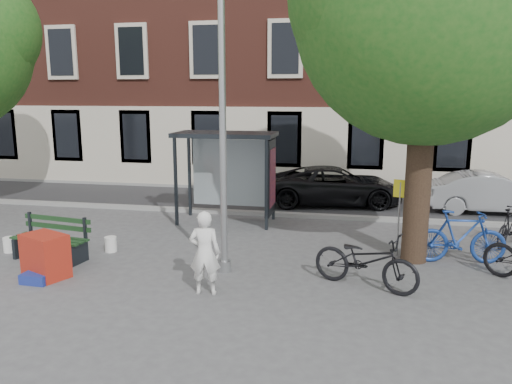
{
  "coord_description": "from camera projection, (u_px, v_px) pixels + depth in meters",
  "views": [
    {
      "loc": [
        2.6,
        -9.72,
        3.71
      ],
      "look_at": [
        0.35,
        1.68,
        1.4
      ],
      "focal_mm": 35.0,
      "sensor_mm": 36.0,
      "label": 1
    }
  ],
  "objects": [
    {
      "name": "building_row",
      "position": [
        299.0,
        16.0,
        21.71
      ],
      "size": [
        30.0,
        8.0,
        14.0
      ],
      "primitive_type": "cube",
      "color": "brown",
      "rests_on": "ground"
    },
    {
      "name": "blue_crate",
      "position": [
        37.0,
        278.0,
        9.91
      ],
      "size": [
        0.57,
        0.42,
        0.2
      ],
      "primitive_type": "cube",
      "rotation": [
        0.0,
        0.0,
        -0.05
      ],
      "color": "navy",
      "rests_on": "ground"
    },
    {
      "name": "bench",
      "position": [
        51.0,
        241.0,
        11.28
      ],
      "size": [
        1.88,
        0.86,
        0.94
      ],
      "rotation": [
        0.0,
        0.0,
        -0.15
      ],
      "color": "#1E2328",
      "rests_on": "ground"
    },
    {
      "name": "ground",
      "position": [
        225.0,
        271.0,
        10.57
      ],
      "size": [
        90.0,
        90.0,
        0.0
      ],
      "primitive_type": "plane",
      "color": "#4C4C4F",
      "rests_on": "ground"
    },
    {
      "name": "road",
      "position": [
        276.0,
        202.0,
        17.3
      ],
      "size": [
        40.0,
        4.0,
        0.01
      ],
      "primitive_type": "cube",
      "color": "#28282B",
      "rests_on": "ground"
    },
    {
      "name": "bucket_b",
      "position": [
        111.0,
        244.0,
        11.85
      ],
      "size": [
        0.32,
        0.32,
        0.36
      ],
      "primitive_type": "cylinder",
      "rotation": [
        0.0,
        0.0,
        0.15
      ],
      "color": "white",
      "rests_on": "ground"
    },
    {
      "name": "curb_near",
      "position": [
        266.0,
        214.0,
        15.36
      ],
      "size": [
        40.0,
        0.25,
        0.12
      ],
      "primitive_type": "cube",
      "color": "gray",
      "rests_on": "ground"
    },
    {
      "name": "car_dark",
      "position": [
        335.0,
        186.0,
        16.85
      ],
      "size": [
        4.84,
        2.71,
        1.28
      ],
      "primitive_type": "imported",
      "rotation": [
        0.0,
        0.0,
        1.7
      ],
      "color": "black",
      "rests_on": "ground"
    },
    {
      "name": "bike_a",
      "position": [
        366.0,
        260.0,
        9.57
      ],
      "size": [
        2.22,
        1.47,
        1.1
      ],
      "primitive_type": "imported",
      "rotation": [
        0.0,
        0.0,
        1.19
      ],
      "color": "black",
      "rests_on": "ground"
    },
    {
      "name": "bike_d",
      "position": [
        510.0,
        226.0,
        12.24
      ],
      "size": [
        1.3,
        1.62,
        0.99
      ],
      "primitive_type": "imported",
      "rotation": [
        0.0,
        0.0,
        2.55
      ],
      "color": "black",
      "rests_on": "ground"
    },
    {
      "name": "lamppost",
      "position": [
        223.0,
        140.0,
        10.02
      ],
      "size": [
        0.28,
        0.35,
        6.11
      ],
      "color": "#9EA0A3",
      "rests_on": "ground"
    },
    {
      "name": "notice_sign",
      "position": [
        400.0,
        202.0,
        11.33
      ],
      "size": [
        0.3,
        0.13,
        1.79
      ],
      "rotation": [
        0.0,
        0.0,
        -0.35
      ],
      "color": "#9EA0A3",
      "rests_on": "ground"
    },
    {
      "name": "car_silver",
      "position": [
        491.0,
        193.0,
        15.62
      ],
      "size": [
        3.9,
        1.43,
        1.28
      ],
      "primitive_type": "imported",
      "rotation": [
        0.0,
        0.0,
        1.59
      ],
      "color": "#93959A",
      "rests_on": "ground"
    },
    {
      "name": "bus_shelter",
      "position": [
        240.0,
        157.0,
        14.26
      ],
      "size": [
        2.85,
        1.45,
        2.62
      ],
      "color": "#1E2328",
      "rests_on": "ground"
    },
    {
      "name": "bucket_c",
      "position": [
        10.0,
        245.0,
        11.82
      ],
      "size": [
        0.35,
        0.35,
        0.36
      ],
      "primitive_type": "cylinder",
      "rotation": [
        0.0,
        0.0,
        -0.28
      ],
      "color": "white",
      "rests_on": "ground"
    },
    {
      "name": "red_stand",
      "position": [
        45.0,
        256.0,
        10.16
      ],
      "size": [
        1.07,
        0.91,
        0.9
      ],
      "primitive_type": "cube",
      "rotation": [
        0.0,
        0.0,
        -0.41
      ],
      "color": "#A62416",
      "rests_on": "ground"
    },
    {
      "name": "curb_far",
      "position": [
        284.0,
        190.0,
        19.21
      ],
      "size": [
        40.0,
        0.25,
        0.12
      ],
      "primitive_type": "cube",
      "color": "gray",
      "rests_on": "ground"
    },
    {
      "name": "painter",
      "position": [
        205.0,
        253.0,
        9.24
      ],
      "size": [
        0.63,
        0.45,
        1.6
      ],
      "primitive_type": "imported",
      "rotation": [
        0.0,
        0.0,
        3.26
      ],
      "color": "white",
      "rests_on": "ground"
    },
    {
      "name": "bike_b",
      "position": [
        460.0,
        237.0,
        10.97
      ],
      "size": [
        2.04,
        0.76,
        1.2
      ],
      "primitive_type": "imported",
      "rotation": [
        0.0,
        0.0,
        1.67
      ],
      "color": "navy",
      "rests_on": "ground"
    }
  ]
}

